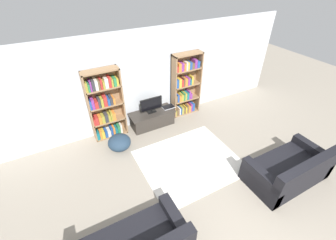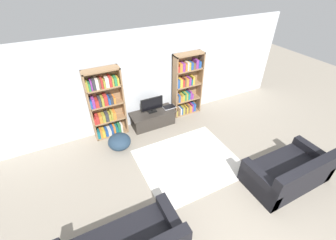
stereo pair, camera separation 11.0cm
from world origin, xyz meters
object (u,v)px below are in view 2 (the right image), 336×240
Objects in this scene: couch_right_sofa at (288,172)px; beanbag_ottoman at (119,142)px; television at (152,105)px; tv_stand at (153,118)px; bookshelf_left at (105,105)px; laptop at (169,107)px; bookshelf_right at (186,86)px.

beanbag_ottoman is (-2.86, 2.63, -0.08)m from couch_right_sofa.
beanbag_ottoman is (-1.14, -0.54, -0.47)m from television.
tv_stand is at bearing 24.43° from beanbag_ottoman.
bookshelf_left reaches higher than laptop.
television reaches higher than beanbag_ottoman.
bookshelf_left reaches higher than beanbag_ottoman.
television is (1.21, -0.13, -0.25)m from bookshelf_left.
tv_stand is 0.72× the size of couch_right_sofa.
bookshelf_right is 3.32× the size of beanbag_ottoman.
bookshelf_left reaches higher than tv_stand.
tv_stand is 2.22× the size of beanbag_ottoman.
bookshelf_left is 2.95× the size of television.
tv_stand is 3.59m from couch_right_sofa.
bookshelf_left is 1.07× the size of couch_right_sofa.
bookshelf_right reaches higher than television.
tv_stand is at bearing -172.45° from bookshelf_right.
couch_right_sofa is at bearing -61.38° from tv_stand.
couch_right_sofa is (2.92, -3.30, -0.64)m from bookshelf_left.
television is (-1.14, -0.13, -0.24)m from bookshelf_right.
bookshelf_left is 1.80m from laptop.
television is at bearing -6.15° from bookshelf_left.
bookshelf_left is 5.42× the size of laptop.
television is 1.12× the size of beanbag_ottoman.
laptop reaches higher than tv_stand.
beanbag_ottoman is at bearing -155.57° from tv_stand.
laptop is at bearing -166.64° from bookshelf_right.
beanbag_ottoman is (-1.66, -0.52, -0.26)m from laptop.
bookshelf_right is 2.48m from beanbag_ottoman.
bookshelf_left reaches higher than couch_right_sofa.
bookshelf_left is 0.99m from beanbag_ottoman.
beanbag_ottoman is (-2.28, -0.67, -0.71)m from bookshelf_right.
television is 1.34m from beanbag_ottoman.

